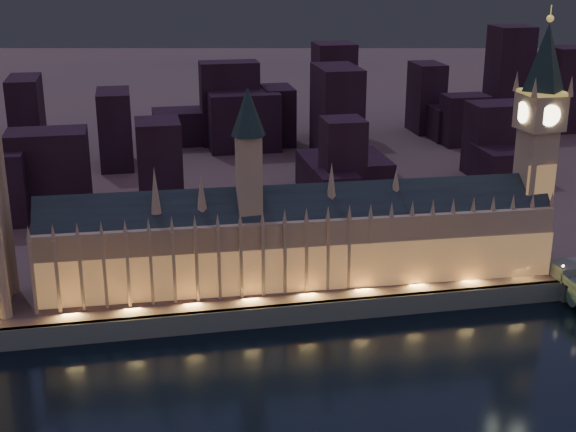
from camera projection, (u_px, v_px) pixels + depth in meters
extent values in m
plane|color=black|center=(306.00, 381.00, 261.62)|extent=(2000.00, 2000.00, 0.00)
cube|color=#3F3937|center=(184.00, 90.00, 742.18)|extent=(2000.00, 960.00, 8.00)
cube|color=#40594E|center=(282.00, 315.00, 298.31)|extent=(2000.00, 2.50, 8.00)
cube|color=#91825D|center=(301.00, 248.00, 314.02)|extent=(200.57, 26.88, 28.00)
cube|color=tan|center=(306.00, 270.00, 306.15)|extent=(200.00, 0.50, 18.00)
cube|color=black|center=(301.00, 207.00, 308.46)|extent=(200.44, 23.15, 16.26)
cube|color=#91825D|center=(249.00, 177.00, 300.50)|extent=(9.00, 9.00, 32.00)
cone|color=black|center=(248.00, 111.00, 292.33)|extent=(13.00, 13.00, 18.00)
cube|color=#91825D|center=(33.00, 278.00, 285.60)|extent=(1.20, 1.20, 28.00)
cone|color=#91825D|center=(28.00, 233.00, 280.60)|extent=(2.00, 2.00, 6.00)
cube|color=#91825D|center=(57.00, 277.00, 287.15)|extent=(1.20, 1.20, 28.00)
cone|color=#91825D|center=(53.00, 232.00, 282.15)|extent=(2.00, 2.00, 6.00)
cube|color=#91825D|center=(81.00, 275.00, 288.70)|extent=(1.20, 1.20, 28.00)
cone|color=#91825D|center=(77.00, 230.00, 283.70)|extent=(2.00, 2.00, 6.00)
cube|color=#91825D|center=(105.00, 273.00, 290.25)|extent=(1.20, 1.20, 28.00)
cone|color=#91825D|center=(101.00, 228.00, 285.25)|extent=(2.00, 2.00, 6.00)
cube|color=#91825D|center=(128.00, 271.00, 291.80)|extent=(1.20, 1.20, 28.00)
cone|color=#91825D|center=(125.00, 227.00, 286.80)|extent=(2.00, 2.00, 6.00)
cube|color=#91825D|center=(151.00, 269.00, 293.34)|extent=(1.20, 1.20, 28.00)
cone|color=#91825D|center=(148.00, 225.00, 288.35)|extent=(2.00, 2.00, 6.00)
cube|color=#91825D|center=(174.00, 268.00, 294.89)|extent=(1.20, 1.20, 28.00)
cone|color=#91825D|center=(172.00, 224.00, 289.90)|extent=(2.00, 2.00, 6.00)
cube|color=#91825D|center=(197.00, 266.00, 296.44)|extent=(1.20, 1.20, 28.00)
cone|color=#91825D|center=(195.00, 222.00, 291.45)|extent=(2.00, 2.00, 6.00)
cube|color=#91825D|center=(219.00, 264.00, 297.99)|extent=(1.20, 1.20, 28.00)
cone|color=#91825D|center=(218.00, 221.00, 293.00)|extent=(2.00, 2.00, 6.00)
cube|color=#91825D|center=(241.00, 263.00, 299.54)|extent=(1.20, 1.20, 28.00)
cone|color=#91825D|center=(240.00, 219.00, 294.55)|extent=(2.00, 2.00, 6.00)
cube|color=#91825D|center=(263.00, 261.00, 301.09)|extent=(1.20, 1.20, 28.00)
cone|color=#91825D|center=(263.00, 218.00, 296.10)|extent=(2.00, 2.00, 6.00)
cube|color=#91825D|center=(285.00, 259.00, 302.64)|extent=(1.20, 1.20, 28.00)
cone|color=#91825D|center=(285.00, 216.00, 297.65)|extent=(2.00, 2.00, 6.00)
cube|color=#91825D|center=(306.00, 258.00, 304.19)|extent=(1.20, 1.20, 28.00)
cone|color=#91825D|center=(306.00, 215.00, 299.20)|extent=(2.00, 2.00, 6.00)
cube|color=#91825D|center=(328.00, 256.00, 305.74)|extent=(1.20, 1.20, 28.00)
cone|color=#91825D|center=(328.00, 214.00, 300.75)|extent=(2.00, 2.00, 6.00)
cube|color=#91825D|center=(349.00, 255.00, 307.29)|extent=(1.20, 1.20, 28.00)
cone|color=#91825D|center=(350.00, 212.00, 302.30)|extent=(2.00, 2.00, 6.00)
cube|color=#91825D|center=(370.00, 253.00, 308.84)|extent=(1.20, 1.20, 28.00)
cone|color=#91825D|center=(371.00, 211.00, 303.85)|extent=(2.00, 2.00, 6.00)
cube|color=#91825D|center=(390.00, 251.00, 310.39)|extent=(1.20, 1.20, 28.00)
cone|color=#91825D|center=(392.00, 209.00, 305.40)|extent=(2.00, 2.00, 6.00)
cube|color=#91825D|center=(411.00, 250.00, 311.94)|extent=(1.20, 1.20, 28.00)
cone|color=#91825D|center=(412.00, 208.00, 306.95)|extent=(2.00, 2.00, 6.00)
cube|color=#91825D|center=(431.00, 248.00, 313.49)|extent=(1.20, 1.20, 28.00)
cone|color=#91825D|center=(433.00, 207.00, 308.49)|extent=(2.00, 2.00, 6.00)
cube|color=#91825D|center=(451.00, 247.00, 315.04)|extent=(1.20, 1.20, 28.00)
cone|color=#91825D|center=(453.00, 205.00, 310.04)|extent=(2.00, 2.00, 6.00)
cube|color=#91825D|center=(471.00, 245.00, 316.59)|extent=(1.20, 1.20, 28.00)
cone|color=#91825D|center=(474.00, 204.00, 311.59)|extent=(2.00, 2.00, 6.00)
cube|color=#91825D|center=(491.00, 244.00, 318.14)|extent=(1.20, 1.20, 28.00)
cone|color=#91825D|center=(494.00, 203.00, 313.14)|extent=(2.00, 2.00, 6.00)
cube|color=#91825D|center=(510.00, 242.00, 319.69)|extent=(1.20, 1.20, 28.00)
cone|color=#91825D|center=(513.00, 201.00, 314.69)|extent=(2.00, 2.00, 6.00)
cube|color=#91825D|center=(529.00, 241.00, 321.24)|extent=(1.20, 1.20, 28.00)
cone|color=#91825D|center=(533.00, 200.00, 316.24)|extent=(2.00, 2.00, 6.00)
cube|color=#91825D|center=(548.00, 239.00, 322.79)|extent=(1.20, 1.20, 28.00)
cone|color=#91825D|center=(552.00, 199.00, 317.79)|extent=(2.00, 2.00, 6.00)
cone|color=#91825D|center=(155.00, 190.00, 294.97)|extent=(4.40, 4.40, 18.00)
cone|color=#91825D|center=(201.00, 193.00, 298.78)|extent=(4.40, 4.40, 14.00)
cone|color=#91825D|center=(331.00, 183.00, 307.75)|extent=(4.40, 4.40, 16.00)
cone|color=#91825D|center=(396.00, 184.00, 313.24)|extent=(4.40, 4.40, 12.00)
cylinder|color=#91825D|center=(1.00, 185.00, 294.21)|extent=(4.40, 4.40, 85.94)
cube|color=#91825D|center=(532.00, 198.00, 327.22)|extent=(13.60, 13.60, 57.08)
cube|color=tan|center=(537.00, 218.00, 323.61)|extent=(12.00, 0.50, 44.00)
cube|color=#91825D|center=(541.00, 112.00, 315.58)|extent=(15.00, 15.00, 14.21)
cube|color=#F2C64C|center=(543.00, 92.00, 313.06)|extent=(15.75, 15.75, 1.20)
cone|color=black|center=(546.00, 57.00, 308.62)|extent=(18.00, 18.00, 26.00)
sphere|color=#F2C64C|center=(550.00, 19.00, 303.88)|extent=(2.80, 2.80, 2.80)
cylinder|color=#F2C64C|center=(551.00, 12.00, 303.06)|extent=(0.40, 0.40, 5.00)
cylinder|color=#FFF2BF|center=(550.00, 116.00, 308.40)|extent=(8.40, 0.50, 8.40)
cylinder|color=#FFF2BF|center=(531.00, 108.00, 322.76)|extent=(8.40, 0.50, 8.40)
cylinder|color=#FFF2BF|center=(522.00, 112.00, 314.14)|extent=(0.50, 8.40, 8.40)
cylinder|color=#FFF2BF|center=(559.00, 111.00, 317.02)|extent=(0.50, 8.40, 8.40)
cone|color=#91825D|center=(535.00, 87.00, 303.61)|extent=(2.60, 2.60, 8.00)
cone|color=#91825D|center=(517.00, 81.00, 317.51)|extent=(2.60, 2.60, 8.00)
cone|color=#91825D|center=(571.00, 86.00, 306.40)|extent=(2.60, 2.60, 8.00)
cone|color=#91825D|center=(551.00, 80.00, 320.29)|extent=(2.60, 2.60, 8.00)
cube|color=#40594E|center=(575.00, 274.00, 323.02)|extent=(18.63, 12.00, 9.50)
cylinder|color=black|center=(563.00, 271.00, 315.44)|extent=(0.30, 0.30, 4.40)
sphere|color=#FFD88C|center=(563.00, 266.00, 314.69)|extent=(1.00, 1.00, 1.00)
cube|color=black|center=(337.00, 197.00, 384.43)|extent=(19.03, 19.80, 23.23)
cube|color=black|center=(342.00, 166.00, 392.17)|extent=(19.65, 20.18, 46.98)
cube|color=black|center=(277.00, 115.00, 527.37)|extent=(19.44, 30.73, 37.63)
cube|color=black|center=(230.00, 103.00, 524.84)|extent=(37.76, 19.44, 53.92)
cube|color=black|center=(115.00, 129.00, 471.72)|extent=(18.99, 34.57, 45.38)
cube|color=black|center=(160.00, 168.00, 389.75)|extent=(21.11, 25.14, 46.64)
cube|color=black|center=(50.00, 172.00, 391.59)|extent=(38.19, 23.57, 41.39)
cube|color=black|center=(458.00, 120.00, 549.20)|extent=(43.78, 39.06, 22.21)
cube|color=black|center=(26.00, 111.00, 522.77)|extent=(19.72, 40.72, 44.51)
cube|color=black|center=(243.00, 120.00, 516.01)|extent=(44.53, 36.65, 37.06)
cube|color=black|center=(184.00, 127.00, 530.23)|extent=(40.45, 27.15, 22.31)
cube|color=black|center=(1.00, 187.00, 378.78)|extent=(24.19, 23.03, 34.83)
cube|color=black|center=(337.00, 112.00, 491.09)|extent=(24.63, 41.01, 56.16)
cube|color=black|center=(344.00, 174.00, 428.74)|extent=(44.15, 42.43, 19.05)
cube|color=black|center=(495.00, 139.00, 455.91)|extent=(30.39, 22.61, 41.69)
cube|color=black|center=(464.00, 120.00, 524.57)|extent=(28.33, 19.81, 33.01)
cube|color=black|center=(501.00, 166.00, 441.13)|extent=(24.83, 31.49, 20.44)
cube|color=black|center=(426.00, 98.00, 559.10)|extent=(19.19, 29.53, 47.88)
cube|color=black|center=(334.00, 90.00, 542.60)|extent=(26.00, 26.00, 63.29)
cube|color=black|center=(508.00, 78.00, 564.84)|extent=(26.00, 26.00, 71.97)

